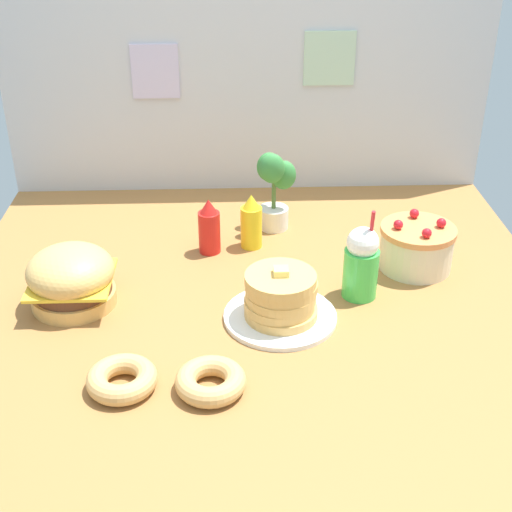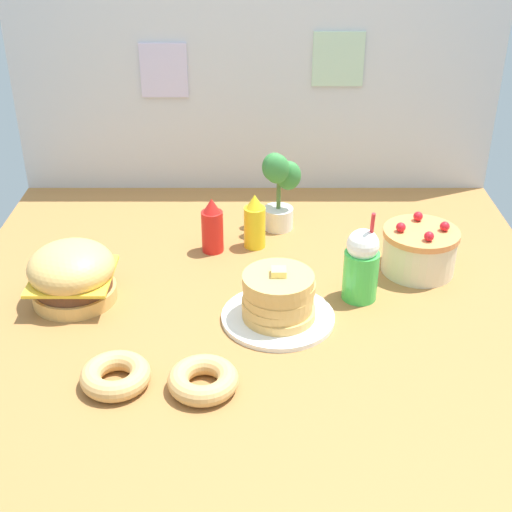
# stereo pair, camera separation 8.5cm
# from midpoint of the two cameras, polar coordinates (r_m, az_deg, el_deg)

# --- Properties ---
(ground_plane) EXTENTS (2.09, 2.09, 0.02)m
(ground_plane) POSITION_cam_midpoint_polar(r_m,az_deg,el_deg) (2.39, 1.06, -4.78)
(ground_plane) COLOR #9E6B38
(back_wall) EXTENTS (2.09, 0.04, 0.98)m
(back_wall) POSITION_cam_midpoint_polar(r_m,az_deg,el_deg) (3.13, 0.85, 13.84)
(back_wall) COLOR silver
(back_wall) RESTS_ON ground_plane
(burger) EXTENTS (0.29, 0.29, 0.21)m
(burger) POSITION_cam_midpoint_polar(r_m,az_deg,el_deg) (2.47, -13.50, -1.44)
(burger) COLOR #DBA859
(burger) RESTS_ON ground_plane
(pancake_stack) EXTENTS (0.37, 0.37, 0.19)m
(pancake_stack) POSITION_cam_midpoint_polar(r_m,az_deg,el_deg) (2.31, 2.89, -3.57)
(pancake_stack) COLOR white
(pancake_stack) RESTS_ON ground_plane
(layer_cake) EXTENTS (0.27, 0.27, 0.20)m
(layer_cake) POSITION_cam_midpoint_polar(r_m,az_deg,el_deg) (2.65, 13.87, 0.45)
(layer_cake) COLOR beige
(layer_cake) RESTS_ON ground_plane
(ketchup_bottle) EXTENTS (0.08, 0.08, 0.22)m
(ketchup_bottle) POSITION_cam_midpoint_polar(r_m,az_deg,el_deg) (2.70, -2.57, 2.33)
(ketchup_bottle) COLOR red
(ketchup_bottle) RESTS_ON ground_plane
(mustard_bottle) EXTENTS (0.08, 0.08, 0.22)m
(mustard_bottle) POSITION_cam_midpoint_polar(r_m,az_deg,el_deg) (2.73, 0.83, 2.67)
(mustard_bottle) COLOR yellow
(mustard_bottle) RESTS_ON ground_plane
(cream_soda_cup) EXTENTS (0.12, 0.12, 0.33)m
(cream_soda_cup) POSITION_cam_midpoint_polar(r_m,az_deg,el_deg) (2.43, 9.46, -0.72)
(cream_soda_cup) COLOR green
(cream_soda_cup) RESTS_ON ground_plane
(donut_pink_glaze) EXTENTS (0.20, 0.20, 0.06)m
(donut_pink_glaze) POSITION_cam_midpoint_polar(r_m,az_deg,el_deg) (2.10, -9.98, -9.38)
(donut_pink_glaze) COLOR tan
(donut_pink_glaze) RESTS_ON ground_plane
(donut_chocolate) EXTENTS (0.20, 0.20, 0.06)m
(donut_chocolate) POSITION_cam_midpoint_polar(r_m,az_deg,el_deg) (2.05, -3.02, -9.85)
(donut_chocolate) COLOR tan
(donut_chocolate) RESTS_ON ground_plane
(potted_plant) EXTENTS (0.15, 0.14, 0.33)m
(potted_plant) POSITION_cam_midpoint_polar(r_m,az_deg,el_deg) (2.85, 2.78, 5.47)
(potted_plant) COLOR white
(potted_plant) RESTS_ON ground_plane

